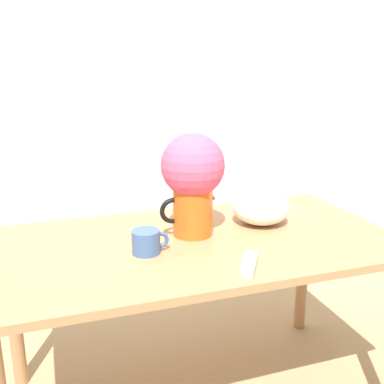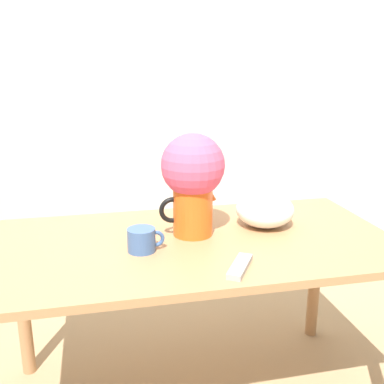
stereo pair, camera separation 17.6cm
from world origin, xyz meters
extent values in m
cube|color=silver|center=(0.00, 1.66, 1.30)|extent=(8.00, 0.05, 2.60)
cube|color=#A3754C|center=(0.12, 0.21, 0.73)|extent=(1.57, 0.82, 0.03)
cylinder|color=#A3754C|center=(-0.61, 0.56, 0.36)|extent=(0.06, 0.06, 0.71)
cylinder|color=#A3754C|center=(0.84, 0.56, 0.36)|extent=(0.06, 0.06, 0.71)
cylinder|color=#E05619|center=(0.12, 0.27, 0.84)|extent=(0.16, 0.16, 0.20)
cone|color=#E05619|center=(0.19, 0.27, 0.91)|extent=(0.06, 0.06, 0.05)
torus|color=black|center=(0.04, 0.27, 0.85)|extent=(0.11, 0.02, 0.11)
sphere|color=#3D7033|center=(0.12, 0.27, 0.99)|extent=(0.19, 0.19, 0.19)
sphere|color=#DB4C70|center=(0.12, 0.27, 1.03)|extent=(0.25, 0.25, 0.25)
cylinder|color=#385689|center=(-0.10, 0.15, 0.79)|extent=(0.10, 0.10, 0.09)
torus|color=#385689|center=(-0.04, 0.15, 0.79)|extent=(0.06, 0.01, 0.06)
ellipsoid|color=white|center=(0.44, 0.30, 0.82)|extent=(0.24, 0.24, 0.14)
cube|color=#999999|center=(0.21, -0.07, 0.75)|extent=(0.14, 0.18, 0.02)
camera|label=1|loc=(-0.41, -1.33, 1.41)|focal=42.00mm
camera|label=2|loc=(-0.24, -1.38, 1.41)|focal=42.00mm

